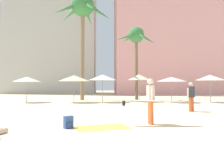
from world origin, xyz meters
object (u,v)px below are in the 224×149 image
object	(u,v)px
palm_tree_far_left	(136,39)
palm_tree_left	(83,11)
cafe_umbrella_1	(27,79)
cafe_umbrella_6	(74,78)
beach_towel	(102,127)
cafe_umbrella_4	(139,77)
cafe_umbrella_3	(210,78)
person_far_right	(151,100)
cafe_umbrella_2	(171,79)
cafe_umbrella_0	(103,77)
person_mid_left	(191,95)
backpack	(69,122)

from	to	relation	value
palm_tree_far_left	palm_tree_left	xyz separation A→B (m)	(-5.43, 0.64, 3.04)
palm_tree_left	cafe_umbrella_1	bearing A→B (deg)	-145.28
palm_tree_far_left	cafe_umbrella_6	xyz separation A→B (m)	(-5.82, -2.66, -4.06)
cafe_umbrella_6	beach_towel	size ratio (longest dim) A/B	1.49
cafe_umbrella_4	cafe_umbrella_6	world-z (taller)	cafe_umbrella_4
palm_tree_far_left	cafe_umbrella_3	world-z (taller)	palm_tree_far_left
person_far_right	cafe_umbrella_2	bearing A→B (deg)	66.58
cafe_umbrella_0	person_mid_left	xyz separation A→B (m)	(5.06, -7.39, -1.28)
person_far_right	cafe_umbrella_4	bearing A→B (deg)	80.06
palm_tree_far_left	person_mid_left	distance (m)	11.39
cafe_umbrella_0	person_mid_left	size ratio (longest dim) A/B	1.52
palm_tree_far_left	person_far_right	bearing A→B (deg)	-95.69
cafe_umbrella_6	palm_tree_left	bearing A→B (deg)	83.14
palm_tree_far_left	backpack	bearing A→B (deg)	-106.51
person_far_right	person_mid_left	bearing A→B (deg)	50.03
cafe_umbrella_3	person_far_right	xyz separation A→B (m)	(-7.48, -11.12, -1.22)
cafe_umbrella_4	backpack	size ratio (longest dim) A/B	5.90
cafe_umbrella_6	cafe_umbrella_4	bearing A→B (deg)	5.12
person_far_right	palm_tree_far_left	bearing A→B (deg)	80.88
cafe_umbrella_1	backpack	xyz separation A→B (m)	(5.57, -12.31, -1.82)
palm_tree_far_left	cafe_umbrella_1	world-z (taller)	palm_tree_far_left
backpack	person_far_right	size ratio (longest dim) A/B	0.16
palm_tree_far_left	beach_towel	distance (m)	16.27
cafe_umbrella_4	palm_tree_far_left	bearing A→B (deg)	88.94
cafe_umbrella_0	cafe_umbrella_2	xyz separation A→B (m)	(6.05, -0.27, -0.17)
cafe_umbrella_6	person_far_right	bearing A→B (deg)	-69.08
cafe_umbrella_0	cafe_umbrella_2	world-z (taller)	cafe_umbrella_0
cafe_umbrella_2	beach_towel	bearing A→B (deg)	-116.69
palm_tree_left	person_far_right	size ratio (longest dim) A/B	4.16
cafe_umbrella_2	backpack	distance (m)	14.05
palm_tree_left	beach_towel	xyz separation A→B (m)	(2.17, -15.35, -9.19)
cafe_umbrella_6	cafe_umbrella_2	bearing A→B (deg)	-1.17
palm_tree_far_left	cafe_umbrella_0	distance (m)	5.79
palm_tree_left	cafe_umbrella_0	xyz separation A→B (m)	(2.09, -3.20, -7.02)
cafe_umbrella_2	cafe_umbrella_3	xyz separation A→B (m)	(3.35, -0.23, 0.15)
cafe_umbrella_4	backpack	bearing A→B (deg)	-108.94
palm_tree_far_left	person_far_right	xyz separation A→B (m)	(-1.41, -14.19, -5.23)
cafe_umbrella_1	cafe_umbrella_4	bearing A→B (deg)	2.09
cafe_umbrella_2	person_far_right	xyz separation A→B (m)	(-4.13, -11.36, -1.08)
cafe_umbrella_6	backpack	world-z (taller)	cafe_umbrella_6
person_mid_left	cafe_umbrella_0	bearing A→B (deg)	3.43
cafe_umbrella_6	person_far_right	xyz separation A→B (m)	(4.41, -11.53, -1.17)
cafe_umbrella_0	cafe_umbrella_6	size ratio (longest dim) A/B	0.91
cafe_umbrella_2	beach_towel	world-z (taller)	cafe_umbrella_2
cafe_umbrella_2	cafe_umbrella_6	size ratio (longest dim) A/B	0.98
cafe_umbrella_2	backpack	size ratio (longest dim) A/B	6.41
cafe_umbrella_2	beach_towel	distance (m)	13.44
beach_towel	person_far_right	xyz separation A→B (m)	(1.84, 0.52, 0.92)
person_mid_left	person_far_right	bearing A→B (deg)	112.53
palm_tree_far_left	person_mid_left	bearing A→B (deg)	-80.16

